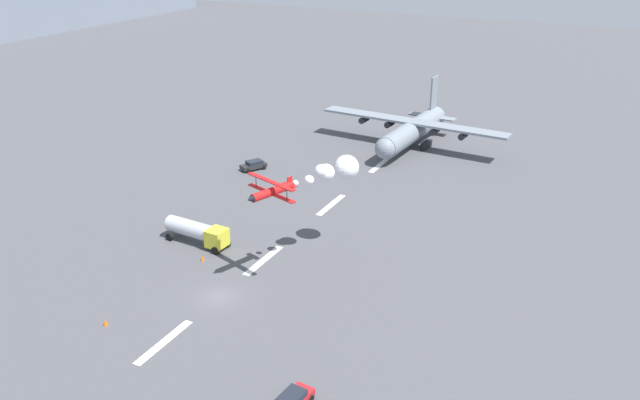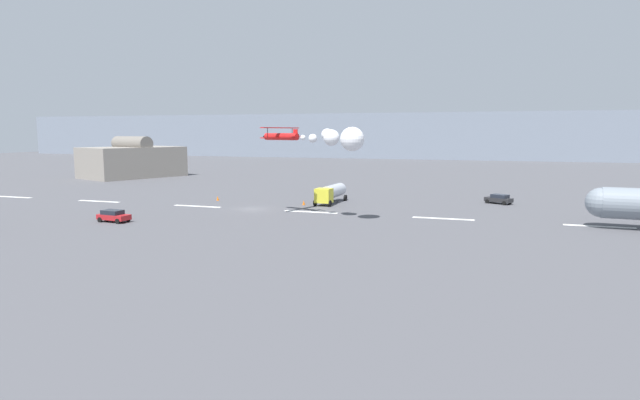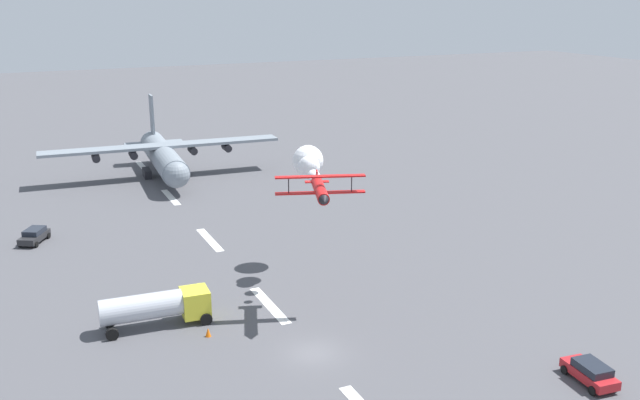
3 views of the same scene
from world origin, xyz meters
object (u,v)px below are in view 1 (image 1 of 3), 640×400
object	(u,v)px
traffic_cone_near	(105,322)
followme_car_yellow	(292,400)
traffic_cone_far	(202,258)
cargo_transport_plane	(410,131)
fuel_tanker_truck	(197,231)
stunt_biplane_red	(330,172)
airport_staff_sedan	(254,165)

from	to	relation	value
traffic_cone_near	followme_car_yellow	bearing A→B (deg)	-95.38
traffic_cone_near	traffic_cone_far	bearing A→B (deg)	-2.30
traffic_cone_far	cargo_transport_plane	bearing A→B (deg)	-9.04
fuel_tanker_truck	traffic_cone_far	bearing A→B (deg)	-137.40
followme_car_yellow	traffic_cone_far	xyz separation A→B (m)	(17.67, 22.15, -0.44)
cargo_transport_plane	followme_car_yellow	size ratio (longest dim) A/B	7.94
stunt_biplane_red	cargo_transport_plane	bearing A→B (deg)	6.32
followme_car_yellow	airport_staff_sedan	world-z (taller)	same
cargo_transport_plane	followme_car_yellow	bearing A→B (deg)	-168.26
cargo_transport_plane	fuel_tanker_truck	xyz separation A→B (m)	(-46.92, 11.20, -1.53)
followme_car_yellow	stunt_biplane_red	bearing A→B (deg)	19.87
followme_car_yellow	cargo_transport_plane	bearing A→B (deg)	11.74
airport_staff_sedan	traffic_cone_far	size ratio (longest dim) A/B	5.99
stunt_biplane_red	traffic_cone_far	xyz separation A→B (m)	(-8.66, 12.64, -10.22)
cargo_transport_plane	traffic_cone_far	world-z (taller)	cargo_transport_plane
stunt_biplane_red	traffic_cone_near	xyz separation A→B (m)	(-24.18, 13.26, -10.22)
cargo_transport_plane	followme_car_yellow	xyz separation A→B (m)	(-68.05, -14.14, -2.45)
stunt_biplane_red	fuel_tanker_truck	bearing A→B (deg)	108.19
followme_car_yellow	traffic_cone_far	size ratio (longest dim) A/B	5.75
followme_car_yellow	traffic_cone_far	distance (m)	28.34
airport_staff_sedan	followme_car_yellow	bearing A→B (deg)	-144.64
stunt_biplane_red	traffic_cone_far	size ratio (longest dim) A/B	21.10
traffic_cone_near	traffic_cone_far	size ratio (longest dim) A/B	1.00
followme_car_yellow	traffic_cone_near	bearing A→B (deg)	84.62
fuel_tanker_truck	airport_staff_sedan	xyz separation A→B (m)	(25.61, 7.84, -0.93)
cargo_transport_plane	traffic_cone_near	world-z (taller)	cargo_transport_plane
traffic_cone_near	traffic_cone_far	distance (m)	15.53
airport_staff_sedan	traffic_cone_far	bearing A→B (deg)	-159.24
fuel_tanker_truck	traffic_cone_near	distance (m)	19.20
cargo_transport_plane	traffic_cone_far	xyz separation A→B (m)	(-50.38, 8.01, -2.89)
stunt_biplane_red	followme_car_yellow	xyz separation A→B (m)	(-26.33, -9.51, -9.79)
fuel_tanker_truck	airport_staff_sedan	world-z (taller)	fuel_tanker_truck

